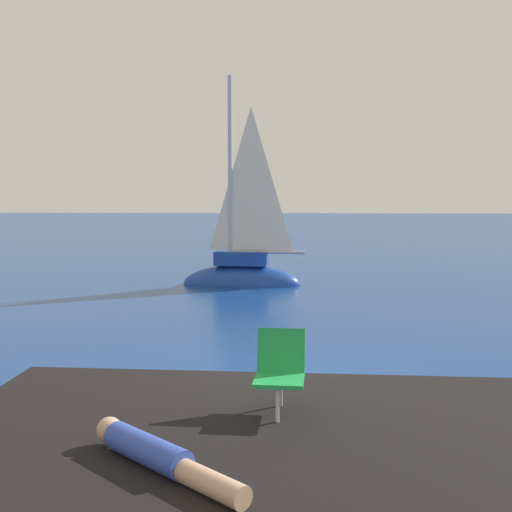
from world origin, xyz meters
TOP-DOWN VIEW (x-y plane):
  - ground_plane at (0.00, 0.00)m, footprint 160.00×160.00m
  - shore_ledge at (-0.06, -3.80)m, footprint 6.58×4.12m
  - boulder_seaward at (1.13, -2.10)m, footprint 1.24×1.19m
  - boulder_inland at (-2.88, -1.61)m, footprint 0.95×1.02m
  - sailboat_near at (-1.51, 10.58)m, footprint 3.87×1.51m
  - person_sunbather at (-1.04, -4.63)m, footprint 1.40×1.27m
  - beach_chair at (-0.10, -3.21)m, footprint 0.51×0.62m

SIDE VIEW (x-z plane):
  - ground_plane at x=0.00m, z-range 0.00..0.00m
  - boulder_seaward at x=1.13m, z-range -0.38..0.38m
  - boulder_inland at x=-2.88m, z-range -0.34..0.34m
  - shore_ledge at x=-0.06m, z-range 0.00..0.73m
  - sailboat_near at x=-1.51m, z-range -3.16..3.93m
  - person_sunbather at x=-1.04m, z-range 0.72..0.97m
  - beach_chair at x=-0.10m, z-range 0.78..1.57m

